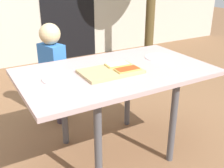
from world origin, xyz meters
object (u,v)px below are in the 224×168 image
Objects in this scene: dining_table at (116,79)px; plate_white_left at (59,79)px; pizza_slice_near_right at (127,69)px; cutting_board at (111,71)px; plate_white_right at (159,57)px; child_left at (53,66)px; pizza_slice_far_right at (118,64)px.

plate_white_left is at bearing 176.68° from dining_table.
pizza_slice_near_right is at bearing -14.64° from plate_white_left.
cutting_board is 2.36× the size of pizza_slice_near_right.
child_left is (-0.70, 0.66, -0.15)m from plate_white_right.
pizza_slice_near_right is 0.80× the size of plate_white_left.
dining_table is 6.24× the size of plate_white_right.
pizza_slice_far_right reaches higher than cutting_board.
plate_white_right is at bearing 5.30° from pizza_slice_far_right.
plate_white_left is (-0.46, 0.12, -0.02)m from pizza_slice_near_right.
dining_table is 0.11m from cutting_board.
plate_white_left is (-0.36, 0.06, -0.01)m from cutting_board.
child_left is at bearing 103.72° from cutting_board.
plate_white_right is at bearing 21.49° from pizza_slice_near_right.
pizza_slice_far_right is 0.46m from plate_white_left.
child_left is (-0.19, 0.76, -0.16)m from cutting_board.
plate_white_right reaches higher than dining_table.
pizza_slice_near_right is 0.19× the size of child_left.
dining_table is 0.11m from pizza_slice_far_right.
dining_table is 1.45× the size of child_left.
pizza_slice_near_right is 0.80× the size of plate_white_right.
pizza_slice_far_right is at bearing -174.70° from plate_white_right.
pizza_slice_near_right is at bearing -70.60° from child_left.
child_left reaches higher than plate_white_right.
plate_white_left is at bearing -177.27° from plate_white_right.
dining_table is at bearing 29.91° from cutting_board.
pizza_slice_near_right is (0.10, -0.06, 0.02)m from cutting_board.
pizza_slice_near_right is at bearing -87.33° from pizza_slice_far_right.
child_left reaches higher than dining_table.
child_left reaches higher than plate_white_left.
plate_white_right is at bearing 11.35° from cutting_board.
child_left is at bearing 112.12° from pizza_slice_far_right.
cutting_board is 0.53m from plate_white_right.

